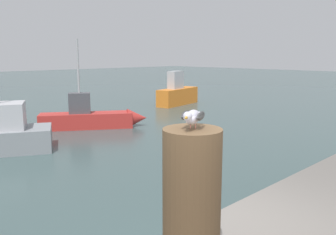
# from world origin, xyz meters

# --- Properties ---
(mooring_post) EXTENTS (0.43, 0.43, 1.09)m
(mooring_post) POSITION_xyz_m (-0.51, -0.49, 1.85)
(mooring_post) COLOR #4C3823
(mooring_post) RESTS_ON harbor_quay
(seagull) EXTENTS (0.37, 0.22, 0.14)m
(seagull) POSITION_xyz_m (-0.51, -0.49, 2.48)
(seagull) COLOR #C67260
(seagull) RESTS_ON mooring_post
(boat_orange) EXTENTS (3.81, 1.51, 1.95)m
(boat_orange) POSITION_xyz_m (12.66, 12.32, 0.62)
(boat_orange) COLOR orange
(boat_orange) RESTS_ON ground_plane
(boat_red) EXTENTS (3.97, 3.00, 3.55)m
(boat_red) POSITION_xyz_m (5.37, 9.98, 0.41)
(boat_red) COLOR #B72D28
(boat_red) RESTS_ON ground_plane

